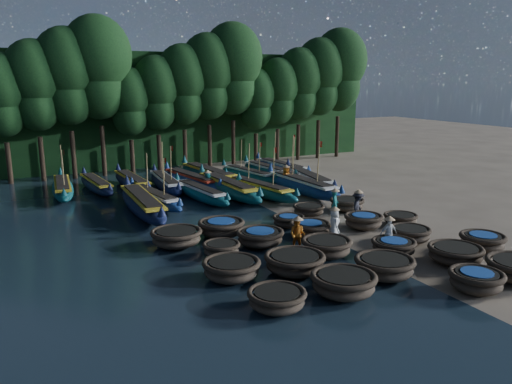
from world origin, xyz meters
name	(u,v)px	position (x,y,z in m)	size (l,w,h in m)	color
ground	(310,229)	(0.00, 0.00, 0.00)	(120.00, 120.00, 0.00)	gray
foliage_wall	(170,109)	(0.00, 23.50, 5.00)	(40.00, 3.00, 10.00)	black
coracle_3	(476,280)	(1.13, -9.49, 0.46)	(2.47, 2.47, 0.79)	#4C3D30
coracle_5	(277,299)	(-6.16, -7.43, 0.40)	(2.38, 2.38, 0.70)	#4C3D30
coracle_6	(344,283)	(-3.44, -7.53, 0.48)	(2.97, 2.97, 0.84)	#4C3D30
coracle_7	(385,266)	(-0.98, -6.91, 0.48)	(2.44, 2.44, 0.83)	#4C3D30
coracle_8	(455,254)	(2.78, -7.06, 0.44)	(2.34, 2.34, 0.77)	#4C3D30
coracle_9	(483,241)	(5.12, -6.52, 0.47)	(2.14, 2.14, 0.81)	#4C3D30
coracle_10	(231,269)	(-6.46, -4.34, 0.46)	(2.33, 2.33, 0.80)	#4C3D30
coracle_11	(295,262)	(-3.91, -4.92, 0.47)	(2.84, 2.84, 0.83)	#4C3D30
coracle_12	(327,247)	(-1.65, -3.89, 0.47)	(2.28, 2.28, 0.82)	#4C3D30
coracle_13	(394,246)	(1.18, -5.05, 0.40)	(2.47, 2.47, 0.69)	#4C3D30
coracle_14	(410,234)	(3.11, -4.02, 0.42)	(2.03, 2.03, 0.74)	#4C3D30
coracle_15	(221,249)	(-5.80, -1.79, 0.38)	(1.84, 1.84, 0.66)	#4C3D30
coracle_16	(260,237)	(-3.60, -1.27, 0.45)	(2.39, 2.39, 0.78)	#4C3D30
coracle_17	(310,229)	(-0.76, -1.19, 0.45)	(2.12, 2.12, 0.78)	#4C3D30
coracle_18	(364,221)	(2.53, -1.26, 0.45)	(2.46, 2.46, 0.77)	#4C3D30
coracle_19	(400,219)	(4.73, -1.64, 0.36)	(2.13, 2.13, 0.63)	#4C3D30
coracle_20	(176,237)	(-7.12, 0.48, 0.46)	(2.48, 2.48, 0.81)	#4C3D30
coracle_21	(221,227)	(-4.65, 0.89, 0.48)	(2.41, 2.41, 0.84)	#4C3D30
coracle_22	(289,221)	(-0.83, 0.78, 0.37)	(1.74, 1.74, 0.63)	#4C3D30
coracle_23	(309,210)	(1.37, 2.21, 0.36)	(2.23, 2.23, 0.63)	#4C3D30
coracle_24	(347,204)	(3.99, 2.08, 0.43)	(2.27, 2.27, 0.75)	#4C3D30
long_boat_2	(142,204)	(-7.06, 6.97, 0.61)	(1.84, 9.16, 1.61)	#111E3E
long_boat_3	(154,198)	(-5.93, 8.57, 0.50)	(2.36, 7.35, 3.16)	navy
long_boat_4	(200,193)	(-2.85, 8.64, 0.50)	(2.10, 7.44, 1.32)	#0F5759
long_boat_5	(228,187)	(-0.81, 8.82, 0.61)	(1.96, 9.16, 1.61)	#0F5759
long_boat_6	(258,189)	(0.93, 7.73, 0.55)	(2.76, 8.08, 3.48)	#0F5759
long_boat_7	(302,185)	(4.00, 7.13, 0.60)	(1.90, 8.93, 3.80)	navy
long_boat_8	(309,180)	(5.49, 8.61, 0.59)	(2.93, 8.68, 1.55)	#111E3E
long_boat_9	(63,188)	(-10.66, 14.09, 0.52)	(1.95, 7.74, 3.30)	#0F5759
long_boat_10	(96,184)	(-8.41, 14.41, 0.49)	(1.88, 7.26, 1.28)	#111E3E
long_boat_11	(132,182)	(-5.97, 14.08, 0.52)	(1.77, 7.74, 1.36)	#111E3E
long_boat_12	(165,183)	(-3.94, 12.67, 0.52)	(1.83, 7.76, 3.30)	#111E3E
long_boat_13	(191,180)	(-2.04, 12.53, 0.55)	(2.72, 8.18, 1.46)	navy
long_boat_14	(209,175)	(-0.24, 13.58, 0.61)	(2.57, 9.04, 1.60)	#0F5759
long_boat_15	(248,174)	(2.79, 13.02, 0.49)	(2.47, 7.16, 3.08)	#0F5759
long_boat_16	(269,171)	(4.80, 13.36, 0.52)	(1.86, 7.76, 1.37)	#0F5759
long_boat_17	(281,168)	(6.44, 14.23, 0.53)	(1.88, 7.92, 3.37)	navy
fisherman_0	(334,223)	(0.00, -2.15, 0.87)	(0.71, 0.90, 1.82)	silver
fisherman_1	(335,203)	(2.26, 0.95, 0.94)	(0.70, 0.73, 1.89)	#1A6F6E
fisherman_2	(298,233)	(-2.39, -2.64, 0.84)	(0.94, 0.96, 1.76)	#B96518
fisherman_3	(358,207)	(2.94, -0.24, 0.92)	(1.30, 1.26, 1.98)	black
fisherman_4	(389,232)	(1.50, -4.33, 0.82)	(0.92, 0.52, 1.69)	silver
fisherman_5	(208,182)	(-1.63, 10.34, 0.80)	(1.36, 1.24, 1.71)	#1A6F6E
fisherman_6	(286,177)	(3.74, 8.84, 0.91)	(0.94, 0.73, 1.90)	#B96518
tree_1	(1,94)	(-13.70, 20.00, 6.65)	(4.09, 4.09, 9.65)	black
tree_2	(35,84)	(-11.40, 20.00, 7.32)	(4.51, 4.51, 10.63)	black
tree_3	(67,75)	(-9.10, 20.00, 8.00)	(4.92, 4.92, 11.60)	black
tree_4	(98,66)	(-6.80, 20.00, 8.67)	(5.34, 5.34, 12.58)	black
tree_5	(129,101)	(-4.50, 20.00, 5.97)	(3.68, 3.68, 8.68)	black
tree_6	(157,92)	(-2.20, 20.00, 6.65)	(4.09, 4.09, 9.65)	black
tree_7	(183,84)	(0.10, 20.00, 7.32)	(4.51, 4.51, 10.63)	black
tree_8	(208,76)	(2.40, 20.00, 8.00)	(4.92, 4.92, 11.60)	black
tree_9	(233,68)	(4.70, 20.00, 8.67)	(5.34, 5.34, 12.58)	black
tree_10	(256,98)	(7.00, 20.00, 5.97)	(3.68, 3.68, 8.68)	black
tree_11	(278,91)	(9.30, 20.00, 6.65)	(4.09, 4.09, 9.65)	black
tree_12	(299,83)	(11.60, 20.00, 7.32)	(4.51, 4.51, 10.63)	black
tree_13	(320,76)	(13.90, 20.00, 8.00)	(4.92, 4.92, 11.60)	black
tree_14	(339,69)	(16.20, 20.00, 8.67)	(5.34, 5.34, 12.58)	black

